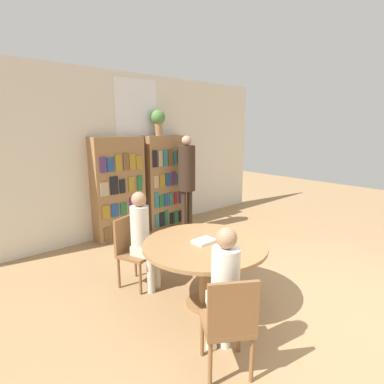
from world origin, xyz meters
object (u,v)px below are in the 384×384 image
Objects in this scene: flower_vase at (158,120)px; chair_left_side at (132,248)px; bookshelf_right at (166,182)px; seated_reader_left at (143,235)px; reading_table at (205,252)px; librarian_standing at (187,172)px; seated_reader_right at (224,288)px; chair_near_camera at (229,321)px; bookshelf_left at (119,188)px.

chair_left_side is (-1.63, -1.68, -1.66)m from flower_vase.
bookshelf_right is 2.53m from seated_reader_left.
librarian_standing is at bearing 54.15° from reading_table.
flower_vase is 2.83m from seated_reader_left.
seated_reader_right is at bearing -122.65° from reading_table.
bookshelf_right reaches higher than seated_reader_right.
librarian_standing is (1.54, 2.14, 0.51)m from reading_table.
reading_table is (-1.25, -2.64, -1.51)m from flower_vase.
chair_near_camera is at bearing -119.30° from bookshelf_right.
seated_reader_right is at bearing 65.88° from chair_left_side.
chair_left_side is 0.72× the size of seated_reader_left.
bookshelf_left reaches higher than reading_table.
chair_near_camera is at bearing -124.95° from librarian_standing.
seated_reader_left is (-0.65, -1.85, -0.22)m from bookshelf_left.
chair_near_camera is 0.48× the size of librarian_standing.
flower_vase is at bearing 95.64° from seated_reader_right.
bookshelf_right is 1.00× the size of librarian_standing.
seated_reader_left reaches higher than chair_near_camera.
chair_near_camera is at bearing -104.34° from bookshelf_left.
bookshelf_left is 1.50× the size of seated_reader_right.
chair_near_camera is 0.72× the size of seated_reader_left.
bookshelf_right is at bearing -154.26° from seated_reader_left.
librarian_standing is at bearing -75.23° from bookshelf_right.
reading_table is (-1.41, -2.64, -0.27)m from bookshelf_right.
bookshelf_left is 2.07× the size of chair_near_camera.
flower_vase reaches higher than chair_near_camera.
flower_vase is (0.91, 0.00, 1.24)m from bookshelf_left.
seated_reader_right is at bearing -125.08° from librarian_standing.
reading_table is 1.04m from chair_left_side.
chair_left_side is 0.48× the size of librarian_standing.
bookshelf_left is 1.54m from flower_vase.
bookshelf_left is 1.33m from librarian_standing.
flower_vase is 0.54× the size of chair_near_camera.
librarian_standing is at bearing 87.58° from seated_reader_right.
bookshelf_left is at bearing -134.46° from chair_left_side.
bookshelf_left is 2.07× the size of chair_left_side.
chair_left_side is at bearing -90.00° from seated_reader_left.
seated_reader_left is (-1.72, -1.85, -0.22)m from bookshelf_right.
librarian_standing reaches higher than seated_reader_right.
bookshelf_left is at bearing 82.66° from reading_table.
bookshelf_left is 1.00× the size of librarian_standing.
chair_left_side is at bearing -148.54° from librarian_standing.
bookshelf_right reaches higher than seated_reader_left.
seated_reader_right is (-0.80, -3.35, -0.23)m from bookshelf_left.
librarian_standing reaches higher than bookshelf_right.
reading_table is 1.54× the size of chair_near_camera.
chair_near_camera is 1.84m from chair_left_side.
bookshelf_left is at bearing -179.70° from flower_vase.
bookshelf_left is 3.45m from seated_reader_right.
bookshelf_left is 1.48× the size of seated_reader_left.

